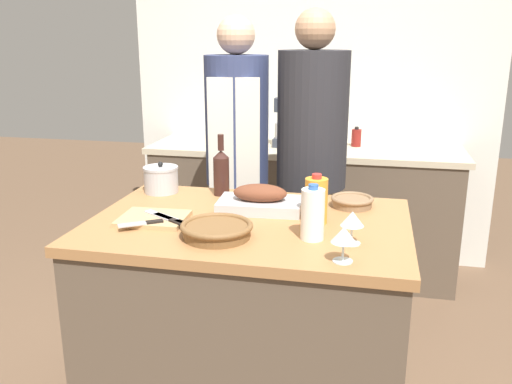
% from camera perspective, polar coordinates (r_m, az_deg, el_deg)
% --- Properties ---
extents(kitchen_island, '(1.24, 0.85, 0.93)m').
position_cam_1_polar(kitchen_island, '(2.32, -0.70, -13.90)').
color(kitchen_island, brown).
rests_on(kitchen_island, ground_plane).
extents(back_counter, '(2.13, 0.60, 0.90)m').
position_cam_1_polar(back_counter, '(3.84, 4.95, -1.83)').
color(back_counter, brown).
rests_on(back_counter, ground_plane).
extents(back_wall, '(2.63, 0.10, 2.55)m').
position_cam_1_polar(back_wall, '(4.02, 5.91, 10.91)').
color(back_wall, silver).
rests_on(back_wall, ground_plane).
extents(roasting_pan, '(0.36, 0.22, 0.11)m').
position_cam_1_polar(roasting_pan, '(2.24, 0.42, -0.89)').
color(roasting_pan, '#BCBCC1').
rests_on(roasting_pan, kitchen_island).
extents(wicker_basket, '(0.26, 0.26, 0.05)m').
position_cam_1_polar(wicker_basket, '(1.95, -4.16, -3.96)').
color(wicker_basket, brown).
rests_on(wicker_basket, kitchen_island).
extents(cutting_board, '(0.27, 0.23, 0.02)m').
position_cam_1_polar(cutting_board, '(2.16, -10.75, -2.76)').
color(cutting_board, tan).
rests_on(cutting_board, kitchen_island).
extents(stock_pot, '(0.16, 0.16, 0.14)m').
position_cam_1_polar(stock_pot, '(2.54, -9.96, 1.33)').
color(stock_pot, '#B7B7BC').
rests_on(stock_pot, kitchen_island).
extents(mixing_bowl, '(0.18, 0.18, 0.04)m').
position_cam_1_polar(mixing_bowl, '(2.33, 10.08, -0.96)').
color(mixing_bowl, '#846647').
rests_on(mixing_bowl, kitchen_island).
extents(juice_jug, '(0.09, 0.09, 0.19)m').
position_cam_1_polar(juice_jug, '(2.09, 6.35, -0.89)').
color(juice_jug, orange).
rests_on(juice_jug, kitchen_island).
extents(milk_jug, '(0.08, 0.08, 0.20)m').
position_cam_1_polar(milk_jug, '(1.92, 5.98, -2.31)').
color(milk_jug, white).
rests_on(milk_jug, kitchen_island).
extents(wine_bottle_green, '(0.07, 0.07, 0.28)m').
position_cam_1_polar(wine_bottle_green, '(2.45, -3.68, 2.19)').
color(wine_bottle_green, '#381E19').
rests_on(wine_bottle_green, kitchen_island).
extents(wine_glass_left, '(0.08, 0.08, 0.12)m').
position_cam_1_polar(wine_glass_left, '(1.74, 9.22, -4.60)').
color(wine_glass_left, silver).
rests_on(wine_glass_left, kitchen_island).
extents(wine_glass_right, '(0.08, 0.08, 0.12)m').
position_cam_1_polar(wine_glass_right, '(1.89, 10.10, -2.91)').
color(wine_glass_right, silver).
rests_on(wine_glass_right, kitchen_island).
extents(knife_chef, '(0.23, 0.16, 0.01)m').
position_cam_1_polar(knife_chef, '(2.11, -9.26, -2.77)').
color(knife_chef, '#B7B7BC').
rests_on(knife_chef, cutting_board).
extents(knife_paring, '(0.16, 0.12, 0.01)m').
position_cam_1_polar(knife_paring, '(2.08, -11.88, -3.24)').
color(knife_paring, '#B7B7BC').
rests_on(knife_paring, cutting_board).
extents(knife_bread, '(0.19, 0.13, 0.01)m').
position_cam_1_polar(knife_bread, '(2.09, -8.66, -2.92)').
color(knife_bread, '#B7B7BC').
rests_on(knife_bread, cutting_board).
extents(stand_mixer, '(0.18, 0.14, 0.33)m').
position_cam_1_polar(stand_mixer, '(3.71, 3.33, 6.89)').
color(stand_mixer, '#333842').
rests_on(stand_mixer, back_counter).
extents(condiment_bottle_tall, '(0.06, 0.06, 0.21)m').
position_cam_1_polar(condiment_bottle_tall, '(3.60, 6.47, 5.87)').
color(condiment_bottle_tall, '#332D28').
rests_on(condiment_bottle_tall, back_counter).
extents(condiment_bottle_short, '(0.07, 0.07, 0.14)m').
position_cam_1_polar(condiment_bottle_short, '(3.78, 10.51, 5.65)').
color(condiment_bottle_short, maroon).
rests_on(condiment_bottle_short, back_counter).
extents(condiment_bottle_extra, '(0.07, 0.07, 0.20)m').
position_cam_1_polar(condiment_bottle_extra, '(3.80, -1.47, 6.41)').
color(condiment_bottle_extra, '#B28E2D').
rests_on(condiment_bottle_extra, back_counter).
extents(person_cook_aproned, '(0.35, 0.36, 1.74)m').
position_cam_1_polar(person_cook_aproned, '(3.02, -2.00, 3.34)').
color(person_cook_aproned, beige).
rests_on(person_cook_aproned, ground_plane).
extents(person_cook_guest, '(0.37, 0.37, 1.77)m').
position_cam_1_polar(person_cook_guest, '(2.91, 5.85, 3.07)').
color(person_cook_guest, beige).
rests_on(person_cook_guest, ground_plane).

